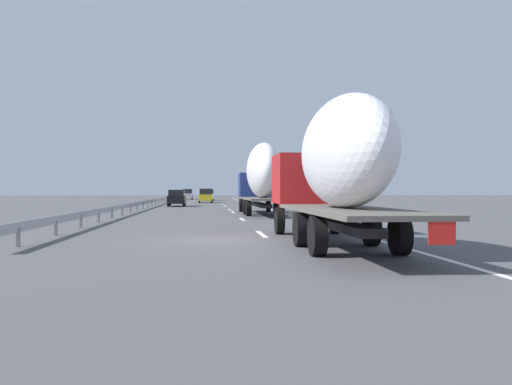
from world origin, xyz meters
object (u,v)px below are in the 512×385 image
object	(u,v)px
truck_lead	(261,176)
car_white_van	(209,195)
road_sign	(273,187)
truck_trailing	(335,165)
car_black_suv	(177,198)
car_silver_hatch	(188,194)
car_yellow_coupe	(206,196)

from	to	relation	value
truck_lead	car_white_van	bearing A→B (deg)	3.73
car_white_van	road_sign	distance (m)	34.51
truck_lead	truck_trailing	distance (m)	21.41
truck_trailing	car_white_van	bearing A→B (deg)	2.64
car_white_van	car_black_suv	bearing A→B (deg)	173.28
car_black_suv	car_silver_hatch	distance (m)	44.42
car_black_suv	car_white_van	bearing A→B (deg)	-6.72
car_black_suv	road_sign	bearing A→B (deg)	-106.24
car_yellow_coupe	road_sign	world-z (taller)	road_sign
truck_trailing	car_silver_hatch	bearing A→B (deg)	4.77
truck_trailing	car_black_suv	world-z (taller)	truck_trailing
truck_trailing	road_sign	bearing A→B (deg)	-4.56
car_white_van	road_sign	world-z (taller)	road_sign
road_sign	truck_trailing	bearing A→B (deg)	175.44
car_silver_hatch	car_yellow_coupe	size ratio (longest dim) A/B	1.07
car_yellow_coupe	road_sign	xyz separation A→B (m)	(-19.33, -6.97, 1.11)
car_black_suv	car_white_van	distance (m)	31.15
car_silver_hatch	car_yellow_coupe	distance (m)	28.23
truck_lead	car_silver_hatch	distance (m)	65.21
car_white_van	road_sign	bearing A→B (deg)	-169.22
car_silver_hatch	car_white_van	xyz separation A→B (m)	(-13.49, -3.85, -0.04)
truck_lead	car_silver_hatch	size ratio (longest dim) A/B	2.88
truck_trailing	car_silver_hatch	xyz separation A→B (m)	(86.20, 7.20, -1.50)
truck_trailing	car_yellow_coupe	distance (m)	58.31
car_yellow_coupe	car_white_van	distance (m)	14.56
car_silver_hatch	road_sign	world-z (taller)	road_sign
car_black_suv	truck_trailing	bearing A→B (deg)	-170.49
car_silver_hatch	road_sign	xyz separation A→B (m)	(-47.36, -10.30, 1.10)
truck_lead	road_sign	bearing A→B (deg)	-10.09
car_silver_hatch	truck_trailing	bearing A→B (deg)	-175.23
truck_trailing	car_yellow_coupe	bearing A→B (deg)	3.80
truck_lead	car_black_suv	distance (m)	21.61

